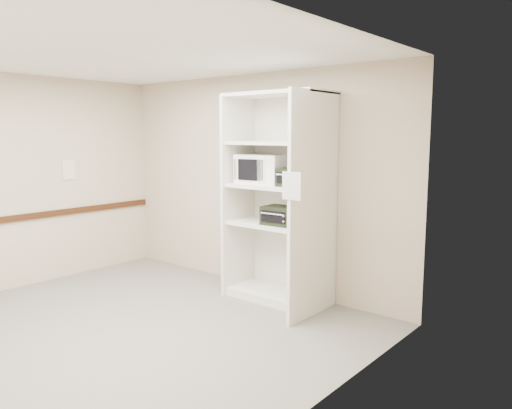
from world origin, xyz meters
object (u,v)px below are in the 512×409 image
Objects in this scene: shelving_unit at (281,206)px; toaster_oven_lower at (280,216)px; microwave at (263,169)px; toaster_oven_upper at (294,177)px.

shelving_unit reaches higher than toaster_oven_lower.
microwave reaches higher than toaster_oven_upper.
shelving_unit reaches higher than microwave.
toaster_oven_upper is 0.92× the size of toaster_oven_lower.
shelving_unit is at bearing -15.90° from microwave.
toaster_oven_lower is (-0.17, -0.03, -0.44)m from toaster_oven_upper.
microwave is at bearing 170.34° from shelving_unit.
shelving_unit is 0.40m from toaster_oven_upper.
toaster_oven_lower is at bearing -24.68° from microwave.
toaster_oven_lower is at bearing -61.89° from shelving_unit.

